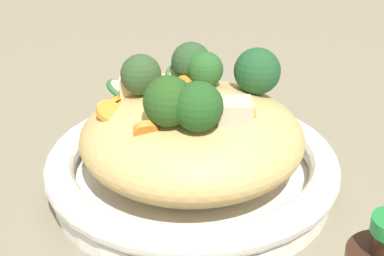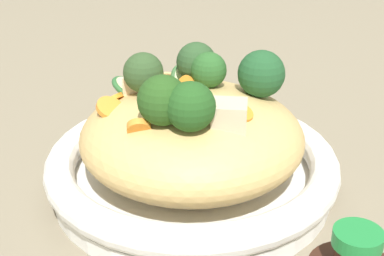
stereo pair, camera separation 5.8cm
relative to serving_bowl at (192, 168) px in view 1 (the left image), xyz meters
The scene contains 7 objects.
ground_plane 0.03m from the serving_bowl, ahead, with size 3.00×3.00×0.00m, color gray.
serving_bowl is the anchor object (origin of this frame).
noodle_heap 0.04m from the serving_bowl, 21.01° to the right, with size 0.24×0.24×0.10m.
broccoli_florets 0.10m from the serving_bowl, 156.47° to the left, with size 0.18×0.17×0.07m.
carrot_coins 0.09m from the serving_bowl, ahead, with size 0.16×0.12×0.03m.
zucchini_slices 0.10m from the serving_bowl, 69.97° to the right, with size 0.11×0.05×0.04m.
chicken_chunks 0.09m from the serving_bowl, 59.97° to the left, with size 0.11×0.15×0.03m.
Camera 1 is at (0.20, 0.49, 0.33)m, focal length 51.61 mm.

